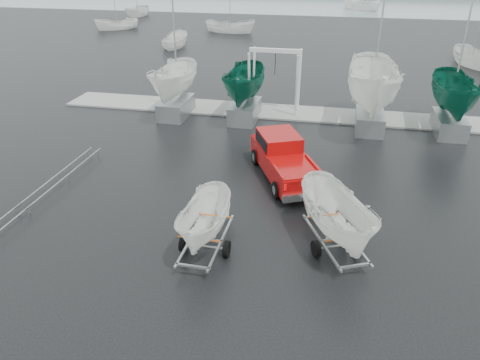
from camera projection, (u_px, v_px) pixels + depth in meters
ground_plane at (249, 213)px, 19.28m from camera, size 120.00×120.00×0.00m
dock at (286, 112)px, 30.61m from camera, size 30.00×3.00×0.12m
pickup_truck at (283, 156)px, 22.01m from camera, size 4.10×5.92×1.88m
trailer_hitched at (342, 180)px, 15.68m from camera, size 2.58×3.76×5.25m
trailer_parked at (204, 191)px, 15.84m from camera, size 1.79×3.61×4.47m
boat_hoist at (275, 72)px, 29.58m from camera, size 3.30×2.18×4.12m
keelboat_0 at (173, 61)px, 28.55m from camera, size 2.24×3.20×10.41m
keelboat_1 at (245, 64)px, 27.92m from camera, size 2.23×3.20×7.02m
keelboat_2 at (379, 49)px, 25.79m from camera, size 2.98×3.20×11.17m
keelboat_3 at (460, 71)px, 25.70m from camera, size 2.33×3.20×10.49m
mast_rack_0 at (62, 175)px, 21.66m from camera, size 0.56×6.50×0.06m
moored_boat_0 at (117, 29)px, 60.56m from camera, size 3.08×3.08×10.87m
moored_boat_1 at (230, 32)px, 58.57m from camera, size 2.86×2.80×11.29m
moored_boat_2 at (471, 65)px, 42.92m from camera, size 2.71×2.76×11.20m
moored_boat_4 at (138, 16)px, 71.40m from camera, size 2.51×2.58×11.22m
moored_boat_5 at (360, 10)px, 78.94m from camera, size 4.40×4.39×12.08m
moored_boat_6 at (175, 47)px, 50.40m from camera, size 2.29×2.35×10.88m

